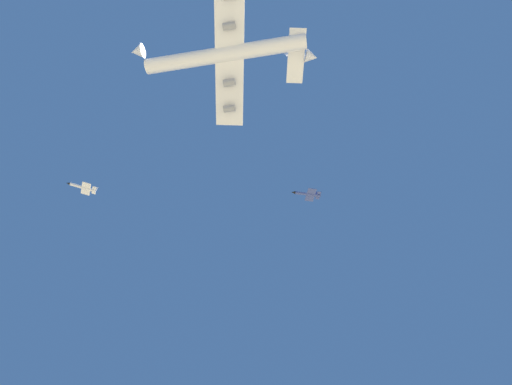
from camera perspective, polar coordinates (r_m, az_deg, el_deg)
carrier_jet at (r=168.82m, az=-4.24°, el=20.03°), size 78.90×59.63×21.89m
chase_jet_lead at (r=217.14m, az=-24.61°, el=0.69°), size 15.08×9.07×4.00m
chase_jet_left_wing at (r=192.67m, az=7.77°, el=-0.26°), size 15.32×8.66×4.00m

